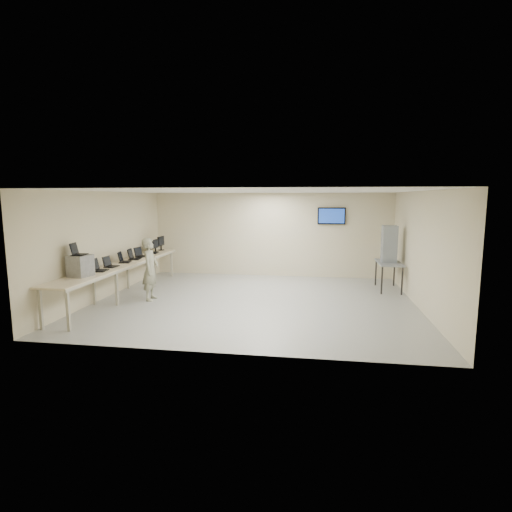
# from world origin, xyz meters

# --- Properties ---
(room) EXTENTS (8.01, 7.01, 2.81)m
(room) POSITION_xyz_m (0.03, 0.06, 1.41)
(room) COLOR #9E9E9E
(room) RESTS_ON ground
(workbench) EXTENTS (0.76, 6.00, 0.90)m
(workbench) POSITION_xyz_m (-3.59, 0.00, 0.83)
(workbench) COLOR beige
(workbench) RESTS_ON ground
(equipment_box) EXTENTS (0.46, 0.51, 0.48)m
(equipment_box) POSITION_xyz_m (-3.65, -1.80, 1.14)
(equipment_box) COLOR gray
(equipment_box) RESTS_ON workbench
(laptop_on_box) EXTENTS (0.34, 0.39, 0.27)m
(laptop_on_box) POSITION_xyz_m (-3.70, -1.80, 1.45)
(laptop_on_box) COLOR black
(laptop_on_box) RESTS_ON equipment_box
(laptop_0) EXTENTS (0.35, 0.41, 0.30)m
(laptop_0) POSITION_xyz_m (-3.62, -1.14, 0.98)
(laptop_0) COLOR black
(laptop_0) RESTS_ON workbench
(laptop_1) EXTENTS (0.31, 0.36, 0.27)m
(laptop_1) POSITION_xyz_m (-3.64, -0.56, 0.97)
(laptop_1) COLOR black
(laptop_1) RESTS_ON workbench
(laptop_2) EXTENTS (0.38, 0.42, 0.29)m
(laptop_2) POSITION_xyz_m (-3.65, 0.17, 0.97)
(laptop_2) COLOR black
(laptop_2) RESTS_ON workbench
(laptop_3) EXTENTS (0.36, 0.42, 0.30)m
(laptop_3) POSITION_xyz_m (-3.63, 0.73, 0.98)
(laptop_3) COLOR black
(laptop_3) RESTS_ON workbench
(laptop_4) EXTENTS (0.36, 0.41, 0.28)m
(laptop_4) POSITION_xyz_m (-3.64, 1.25, 0.97)
(laptop_4) COLOR black
(laptop_4) RESTS_ON workbench
(laptop_5) EXTENTS (0.37, 0.42, 0.30)m
(laptop_5) POSITION_xyz_m (-3.64, 2.00, 0.98)
(laptop_5) COLOR black
(laptop_5) RESTS_ON workbench
(monitor_near) EXTENTS (0.18, 0.41, 0.41)m
(monitor_near) POSITION_xyz_m (-3.60, 2.26, 1.15)
(monitor_near) COLOR black
(monitor_near) RESTS_ON workbench
(monitor_far) EXTENTS (0.21, 0.47, 0.46)m
(monitor_far) POSITION_xyz_m (-3.60, 2.73, 1.18)
(monitor_far) COLOR black
(monitor_far) RESTS_ON workbench
(soldier) EXTENTS (0.43, 0.62, 1.62)m
(soldier) POSITION_xyz_m (-2.69, -0.24, 0.81)
(soldier) COLOR gray
(soldier) RESTS_ON ground
(side_table) EXTENTS (0.63, 1.36, 0.81)m
(side_table) POSITION_xyz_m (3.60, 1.87, 0.74)
(side_table) COLOR slate
(side_table) RESTS_ON ground
(storage_bins) EXTENTS (0.40, 0.44, 1.05)m
(storage_bins) POSITION_xyz_m (3.58, 1.87, 1.34)
(storage_bins) COLOR #89939C
(storage_bins) RESTS_ON side_table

